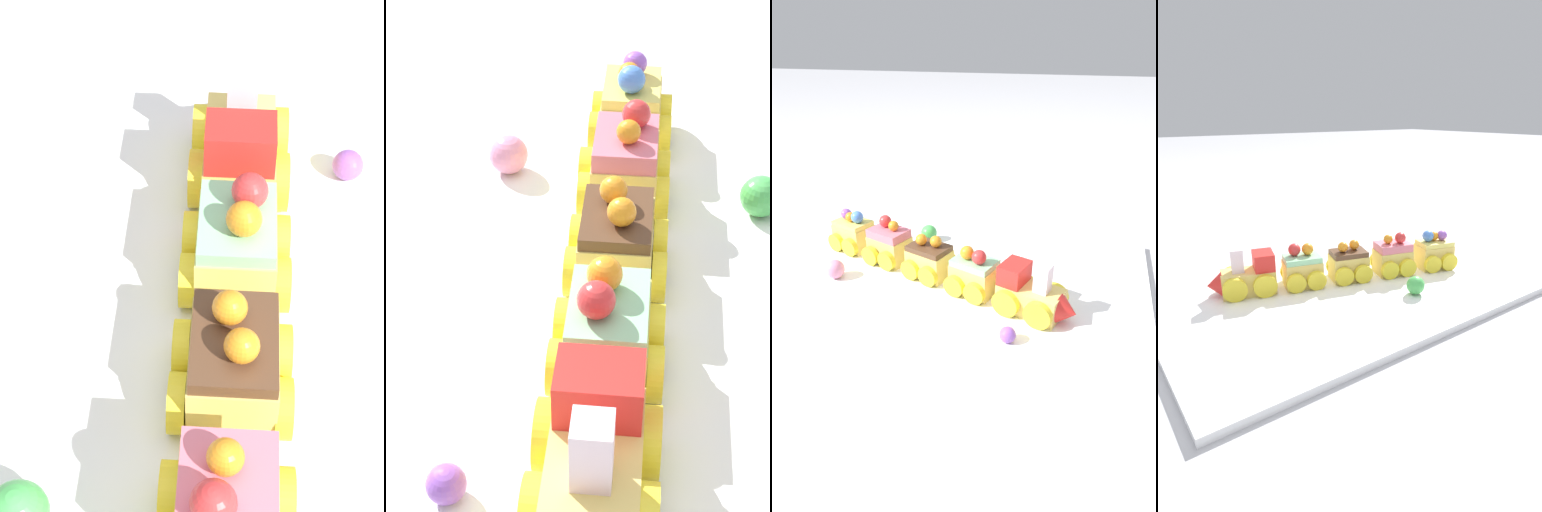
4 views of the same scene
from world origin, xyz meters
TOP-DOWN VIEW (x-y plane):
  - ground_plane at (0.00, 0.00)m, footprint 10.00×10.00m
  - display_board at (0.00, 0.00)m, footprint 0.64×0.46m
  - cake_train_locomotive at (0.16, -0.05)m, footprint 0.12×0.09m
  - cake_car_mint at (0.06, -0.02)m, footprint 0.08×0.08m
  - cake_car_chocolate at (-0.02, 0.00)m, footprint 0.08×0.08m
  - gumball_green at (-0.07, 0.12)m, footprint 0.03×0.03m
  - gumball_purple at (0.14, -0.12)m, footprint 0.02×0.02m

SIDE VIEW (x-z plane):
  - ground_plane at x=0.00m, z-range 0.00..0.00m
  - display_board at x=0.00m, z-range 0.00..0.01m
  - gumball_purple at x=0.14m, z-range 0.01..0.03m
  - gumball_green at x=-0.07m, z-range 0.01..0.04m
  - cake_train_locomotive at x=0.16m, z-range 0.00..0.08m
  - cake_car_chocolate at x=-0.02m, z-range 0.00..0.07m
  - cake_car_mint at x=0.06m, z-range 0.00..0.08m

